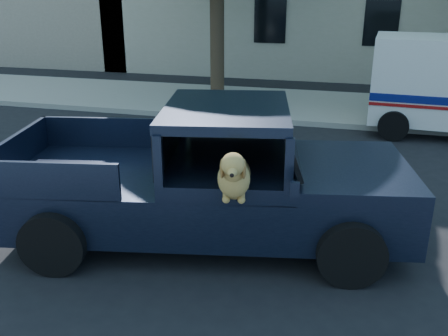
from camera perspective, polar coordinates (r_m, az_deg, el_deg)
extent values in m
plane|color=black|center=(6.80, 10.89, -12.29)|extent=(120.00, 120.00, 0.00)
cube|color=gray|center=(15.35, 13.49, 6.66)|extent=(60.00, 4.00, 0.15)
cylinder|color=#332619|center=(15.95, -0.80, 15.49)|extent=(0.44, 0.44, 4.40)
cube|color=black|center=(7.36, -1.86, -3.10)|extent=(6.01, 3.20, 0.72)
cube|color=black|center=(7.28, 14.21, -0.22)|extent=(2.02, 2.46, 0.18)
cube|color=black|center=(6.92, 0.29, 6.60)|extent=(2.06, 2.38, 0.13)
cube|color=black|center=(7.02, 7.55, 3.38)|extent=(0.62, 1.91, 0.62)
cube|color=black|center=(6.79, 1.85, -3.30)|extent=(0.70, 0.70, 0.42)
cube|color=black|center=(5.80, 8.08, -2.43)|extent=(0.12, 0.07, 0.18)
cube|color=#9E0F0F|center=(12.67, 24.20, 6.19)|extent=(3.52, 0.25, 0.07)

